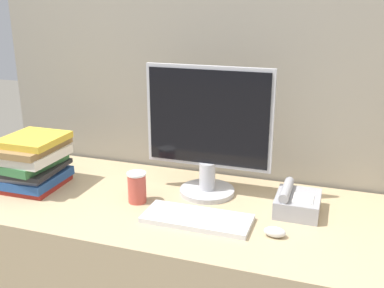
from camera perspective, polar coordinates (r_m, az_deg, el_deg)
cubicle_panel_rear at (r=2.11m, az=2.36°, el=-2.59°), size 2.05×0.04×1.61m
monitor at (r=1.78m, az=2.03°, el=1.21°), size 0.51×0.23×0.53m
keyboard at (r=1.65m, az=0.65°, el=-9.46°), size 0.39×0.16×0.02m
mouse at (r=1.57m, az=10.47°, el=-10.93°), size 0.08×0.04×0.04m
coffee_cup at (r=1.78m, az=-7.01°, el=-5.47°), size 0.08×0.08×0.12m
book_stack at (r=2.01m, az=-19.58°, el=-2.09°), size 0.26×0.29×0.22m
desk_telephone at (r=1.75m, az=13.15°, el=-7.23°), size 0.16×0.19×0.10m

